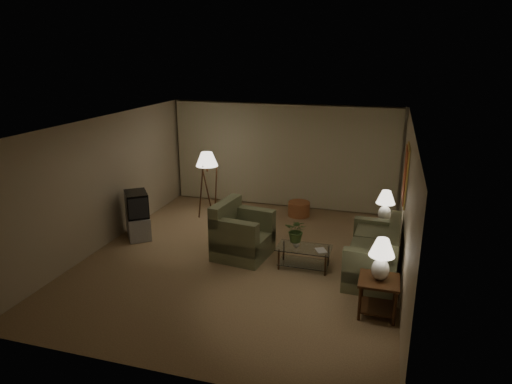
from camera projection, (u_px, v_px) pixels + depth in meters
ground at (242, 258)px, 9.09m from camera, size 7.00×7.00×0.00m
room_shell at (264, 157)px, 9.94m from camera, size 6.04×7.02×2.72m
sofa at (373, 255)px, 8.34m from camera, size 1.83×1.02×0.78m
armchair at (243, 235)px, 9.08m from camera, size 1.30×1.26×0.88m
side_table_near at (378, 290)px, 7.06m from camera, size 0.62×0.62×0.60m
side_table_far at (383, 231)px, 9.45m from camera, size 0.46×0.38×0.60m
table_lamp_near at (381, 256)px, 6.89m from camera, size 0.39×0.39×0.68m
table_lamp_far at (385, 203)px, 9.27m from camera, size 0.38×0.38×0.66m
coffee_table at (304, 254)px, 8.63m from camera, size 1.02×0.56×0.41m
tv_cabinet at (138, 226)px, 10.08m from camera, size 1.18×1.17×0.50m
crt_tv at (137, 204)px, 9.92m from camera, size 1.06×1.05×0.54m
floor_lamp at (208, 184)px, 11.13m from camera, size 0.53×0.53×1.64m
ottoman at (299, 209)px, 11.40m from camera, size 0.56×0.56×0.36m
vase at (296, 243)px, 8.61m from camera, size 0.17×0.17×0.14m
flowers at (297, 229)px, 8.52m from camera, size 0.44×0.39×0.46m
book at (316, 251)px, 8.42m from camera, size 0.27×0.30×0.02m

